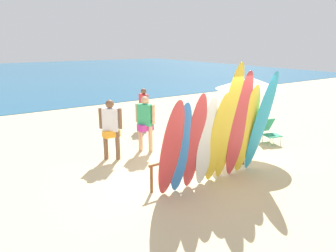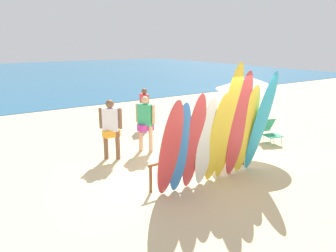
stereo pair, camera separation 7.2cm
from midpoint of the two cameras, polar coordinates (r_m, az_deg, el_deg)
ground at (r=20.24m, az=-20.52°, el=4.98°), size 60.00×60.00×0.00m
ocean_water at (r=35.94m, az=-26.91°, el=8.35°), size 60.00×40.00×0.02m
surfboard_rack at (r=7.65m, az=6.04°, el=-5.65°), size 3.02×0.07×0.65m
surfboard_red_0 at (r=6.33m, az=0.22°, el=-4.48°), size 0.50×0.67×2.19m
surfboard_blue_1 at (r=6.57m, az=2.05°, el=-4.26°), size 0.46×0.49×2.08m
surfboard_red_2 at (r=6.73m, az=4.60°, el=-3.12°), size 0.48×0.55×2.23m
surfboard_white_3 at (r=6.96m, az=6.77°, el=-3.06°), size 0.52×0.46×2.12m
surfboard_yellow_4 at (r=7.16m, az=8.75°, el=-2.33°), size 0.63×0.57×2.18m
surfboard_yellow_5 at (r=7.24m, az=10.81°, el=0.39°), size 0.54×0.62×2.82m
surfboard_red_6 at (r=7.50m, az=12.61°, el=0.04°), size 0.55×0.55×2.63m
surfboard_yellow_7 at (r=7.78m, az=13.94°, el=-0.78°), size 0.56×0.58×2.29m
surfboard_teal_8 at (r=7.90m, az=16.29°, el=0.47°), size 0.49×0.80×2.61m
beachgoer_photographing at (r=9.29m, az=-4.41°, el=1.08°), size 0.44×0.56×1.69m
beachgoer_strolling at (r=8.78m, az=-10.65°, el=0.08°), size 0.53×0.44×1.70m
beachgoer_midbeach at (r=11.82m, az=-4.63°, el=3.70°), size 0.40×0.59×1.55m
beach_chair_red at (r=11.00m, az=10.21°, el=0.13°), size 0.62×0.82×0.79m
beach_chair_blue at (r=10.75m, az=17.71°, el=-0.71°), size 0.67×0.85×0.79m
beach_chair_striped at (r=12.07m, az=9.78°, el=1.51°), size 0.69×0.81×0.82m
beach_umbrella at (r=9.37m, az=14.55°, el=7.57°), size 1.98×1.98×2.24m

